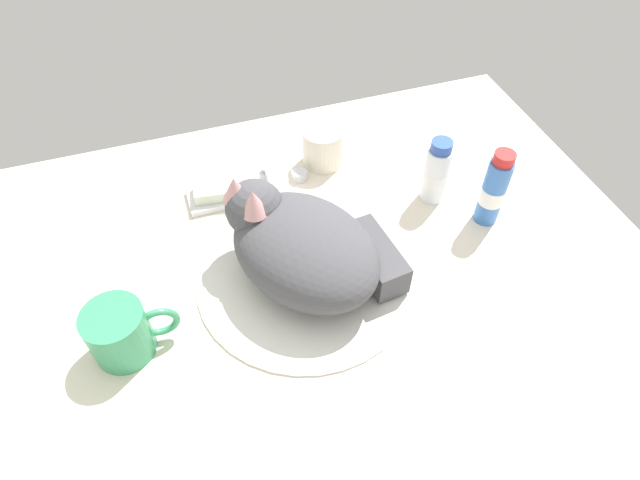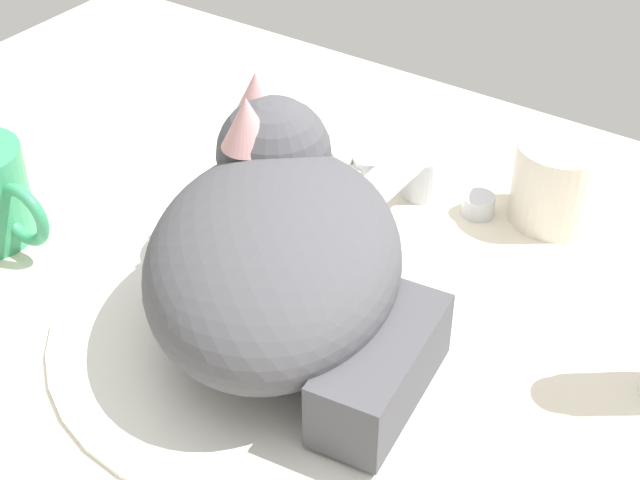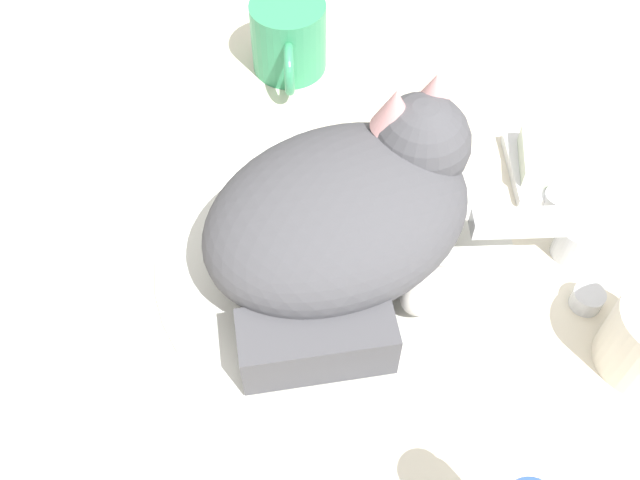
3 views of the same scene
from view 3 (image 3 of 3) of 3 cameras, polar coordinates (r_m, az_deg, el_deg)
ground_plane at (r=67.77cm, az=1.26°, el=-2.31°), size 110.00×82.50×3.00cm
sink_basin at (r=66.17cm, az=1.29°, el=-1.39°), size 33.16×33.16×0.86cm
faucet at (r=68.21cm, az=18.35°, el=0.29°), size 13.87×11.76×5.90cm
cat at (r=61.20cm, az=2.38°, el=2.18°), size 26.86×29.41×14.47cm
coffee_mug at (r=81.89cm, az=-2.50°, el=15.63°), size 12.19×8.23×8.09cm
soap_dish at (r=75.92cm, az=17.09°, el=5.40°), size 9.00×6.40×1.20cm
soap_bar at (r=74.73cm, az=17.40°, el=6.24°), size 6.99×5.64×2.14cm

